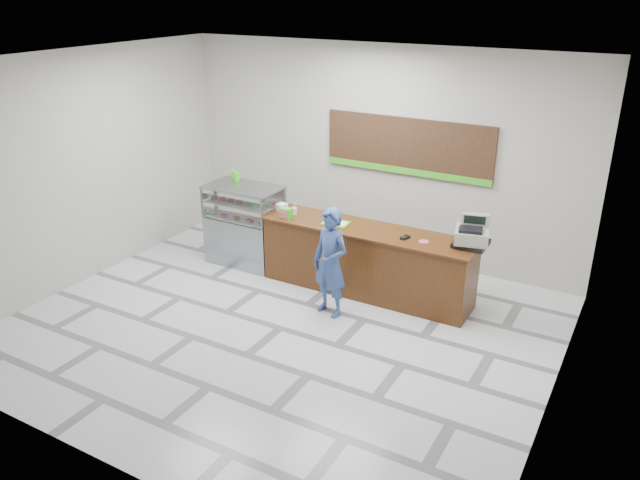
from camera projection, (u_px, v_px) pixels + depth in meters
The scene contains 16 objects.
floor at pixel (280, 328), 8.49m from camera, with size 7.00×7.00×0.00m, color silver.
back_wall at pixel (377, 154), 10.23m from camera, with size 7.00×7.00×0.00m, color #B5B0A7.
ceiling at pixel (272, 63), 7.14m from camera, with size 7.00×7.00×0.00m, color silver.
sales_counter at pixel (367, 261), 9.29m from camera, with size 3.26×0.76×1.03m.
display_case at pixel (245, 224), 10.23m from camera, with size 1.22×0.72×1.33m.
menu_board at pixel (407, 147), 9.87m from camera, with size 2.80×0.06×0.90m.
cash_register at pixel (472, 235), 8.46m from camera, with size 0.54×0.56×0.42m.
card_terminal at pixel (405, 237), 8.73m from camera, with size 0.07×0.15×0.04m, color black.
serving_tray at pixel (336, 223), 9.27m from camera, with size 0.41×0.31×0.02m.
napkin_box at pixel (282, 207), 9.77m from camera, with size 0.14×0.14×0.12m, color white.
straw_cup at pixel (294, 211), 9.63m from camera, with size 0.07×0.07×0.11m, color silver.
promo_box at pixel (286, 213), 9.47m from camera, with size 0.18×0.12×0.16m, color green.
donut_decal at pixel (424, 242), 8.64m from camera, with size 0.14×0.14×0.00m, color #D94F72.
green_cup_left at pixel (233, 175), 10.34m from camera, with size 0.09×0.09×0.14m, color green.
green_cup_right at pixel (237, 176), 10.23m from camera, with size 0.09×0.09×0.14m, color green.
customer at pixel (331, 262), 8.59m from camera, with size 0.57×0.38×1.57m, color #334C89.
Camera 1 is at (4.10, -6.15, 4.39)m, focal length 35.00 mm.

